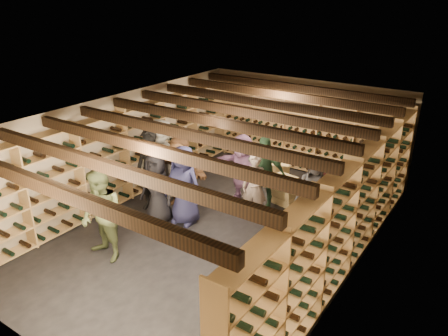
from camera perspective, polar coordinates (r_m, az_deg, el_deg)
ground at (r=9.00m, az=-0.73°, el=-7.90°), size 8.00×8.00×0.00m
walls at (r=8.45m, az=-0.77°, el=-0.88°), size 5.52×8.02×2.40m
ceiling at (r=8.04m, az=-0.82°, el=6.98°), size 5.50×8.00×0.01m
ceiling_joists at (r=8.08m, az=-0.81°, el=6.03°), size 5.40×7.12×0.18m
wine_rack_left at (r=10.08m, az=-12.86°, el=1.77°), size 0.32×7.50×2.15m
wine_rack_right at (r=7.49m, az=15.70°, el=-6.14°), size 0.32×7.50×2.15m
wine_rack_back at (r=11.64m, az=10.10°, el=4.83°), size 4.70×0.30×2.15m
crate_stack_left at (r=9.91m, az=7.91°, el=-2.86°), size 0.55×0.42×0.68m
crate_stack_right at (r=10.57m, az=7.19°, el=-1.12°), size 0.59×0.49×0.68m
crate_loose at (r=10.86m, az=6.54°, el=-1.89°), size 0.58×0.49×0.17m
person_0 at (r=9.03m, az=-8.75°, el=-2.64°), size 0.79×0.57×1.51m
person_1 at (r=9.45m, az=-9.54°, el=-0.35°), size 0.75×0.57×1.86m
person_2 at (r=7.96m, az=-15.64°, el=-6.09°), size 0.92×0.77×1.71m
person_5 at (r=9.59m, az=-5.78°, el=-0.47°), size 1.56×0.60×1.65m
person_6 at (r=8.89m, az=-5.32°, el=-2.28°), size 0.86×0.59×1.68m
person_7 at (r=9.03m, az=4.03°, el=-2.54°), size 0.61×0.47×1.48m
person_8 at (r=8.48m, az=13.64°, el=-4.46°), size 0.81×0.65×1.60m
person_9 at (r=9.90m, az=-8.17°, el=0.96°), size 1.29×0.83×1.90m
person_10 at (r=9.47m, az=5.17°, el=-0.66°), size 1.03×0.54×1.68m
person_11 at (r=9.73m, az=2.35°, el=-0.13°), size 1.56×0.79×1.61m
person_12 at (r=9.05m, az=11.70°, el=-2.86°), size 0.83×0.65×1.49m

